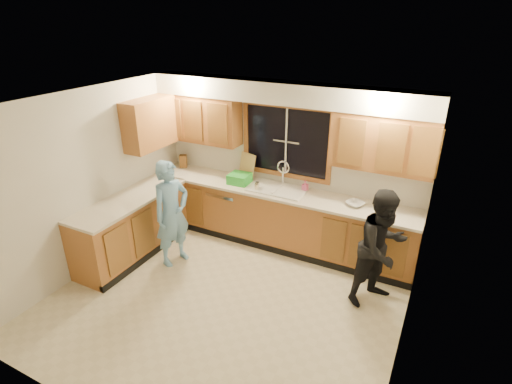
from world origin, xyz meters
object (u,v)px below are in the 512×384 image
man (172,214)px  soap_bottle (305,186)px  knife_block (183,161)px  dishwasher (230,209)px  dish_crate (240,179)px  stove (103,245)px  woman (382,248)px  bowl (355,204)px  sink (278,193)px

man → soap_bottle: bearing=-33.8°
knife_block → dishwasher: bearing=-36.3°
dish_crate → dishwasher: bearing=176.1°
stove → woman: 3.69m
dishwasher → soap_bottle: soap_bottle is taller
dishwasher → woman: bearing=-14.7°
woman → knife_block: 3.65m
man → soap_bottle: (1.51, 1.28, 0.22)m
woman → knife_block: bearing=111.9°
knife_block → bowl: bearing=-29.9°
sink → dishwasher: bearing=-179.0°
woman → dish_crate: size_ratio=4.76×
soap_bottle → bowl: 0.81m
stove → soap_bottle: size_ratio=5.32×
dishwasher → sink: bearing=1.0°
knife_block → dish_crate: size_ratio=0.68×
man → woman: size_ratio=1.03×
stove → man: 1.02m
stove → dish_crate: dish_crate is taller
woman → dish_crate: (-2.34, 0.65, 0.24)m
dishwasher → man: (-0.27, -1.13, 0.37)m
sink → stove: (-1.80, -1.82, -0.41)m
sink → bowl: 1.18m
man → dish_crate: (0.48, 1.11, 0.21)m
dishwasher → man: size_ratio=0.53×
woman → soap_bottle: (-1.31, 0.82, 0.25)m
knife_block → soap_bottle: 2.24m
dishwasher → stove: 2.04m
bowl → knife_block: bearing=177.0°
dishwasher → soap_bottle: (1.24, 0.15, 0.59)m
stove → woman: (3.50, 1.14, 0.31)m
sink → dish_crate: 0.65m
stove → knife_block: bearing=91.5°
knife_block → bowl: knife_block is taller
stove → knife_block: 2.06m
sink → man: bearing=-134.4°
stove → knife_block: (-0.05, 1.97, 0.58)m
dishwasher → soap_bottle: bearing=6.8°
dish_crate → soap_bottle: bearing=9.0°
man → stove: bearing=150.9°
dishwasher → knife_block: bearing=170.7°
sink → dishwasher: sink is taller
stove → woman: size_ratio=0.59×
dishwasher → knife_block: knife_block is taller
sink → dishwasher: 0.96m
dishwasher → man: bearing=-103.3°
dishwasher → bowl: 2.10m
woman → dish_crate: bearing=109.5°
dishwasher → woman: woman is taller
stove → dishwasher: bearing=62.3°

